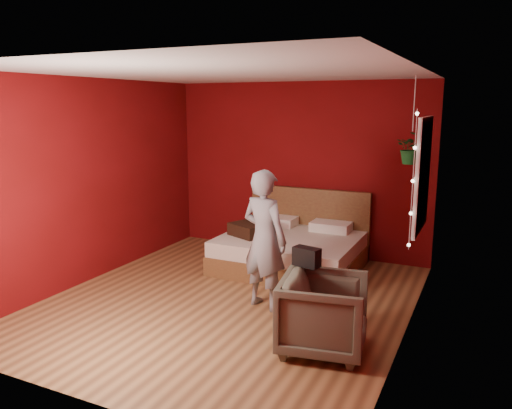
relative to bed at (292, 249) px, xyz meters
name	(u,v)px	position (x,y,z in m)	size (l,w,h in m)	color
floor	(229,301)	(-0.21, -1.49, -0.27)	(4.50, 4.50, 0.00)	olive
room_walls	(228,158)	(-0.21, -1.49, 1.41)	(4.04, 4.54, 2.62)	maroon
window	(422,175)	(1.76, -0.59, 1.23)	(0.05, 0.97, 1.27)	white
fairy_lights	(413,181)	(1.73, -1.12, 1.23)	(0.04, 0.04, 1.45)	silver
bed	(292,249)	(0.00, 0.00, 0.00)	(1.87, 1.59, 1.03)	brown
person	(265,240)	(0.23, -1.46, 0.52)	(0.58, 0.38, 1.58)	gray
armchair	(324,314)	(1.15, -2.16, 0.09)	(0.76, 0.79, 0.72)	#565644
handbag	(307,257)	(0.89, -1.92, 0.54)	(0.26, 0.13, 0.19)	black
throw_pillow	(251,229)	(-0.52, -0.25, 0.29)	(0.48, 0.48, 0.17)	black
hanging_plant	(412,148)	(1.56, -0.11, 1.49)	(0.41, 0.37, 1.05)	silver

